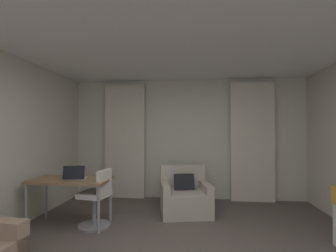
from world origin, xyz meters
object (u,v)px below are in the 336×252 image
object	(u,v)px
armchair	(185,198)
desk	(70,183)
laptop	(75,176)
desk_chair	(97,201)

from	to	relation	value
armchair	desk	bearing A→B (deg)	-155.58
desk	laptop	distance (m)	0.16
armchair	desk_chair	size ratio (longest dim) A/B	1.12
desk_chair	laptop	size ratio (longest dim) A/B	2.43
armchair	desk	xyz separation A→B (m)	(-1.75, -0.80, 0.39)
desk	laptop	bearing A→B (deg)	-24.85
desk_chair	laptop	bearing A→B (deg)	-176.20
armchair	desk_chair	world-z (taller)	desk_chair
armchair	desk	size ratio (longest dim) A/B	0.81
armchair	laptop	world-z (taller)	laptop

